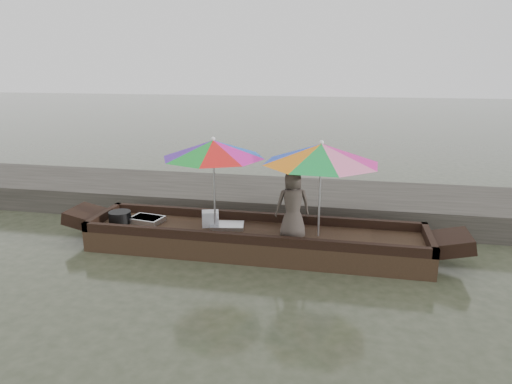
% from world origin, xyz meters
% --- Properties ---
extents(water, '(80.00, 80.00, 0.00)m').
position_xyz_m(water, '(0.00, 0.00, 0.00)').
color(water, '#303724').
rests_on(water, ground).
extents(dock, '(22.00, 2.20, 0.50)m').
position_xyz_m(dock, '(0.00, 2.20, 0.25)').
color(dock, '#2D2B26').
rests_on(dock, ground).
extents(boat_hull, '(5.58, 1.20, 0.35)m').
position_xyz_m(boat_hull, '(0.00, 0.00, 0.17)').
color(boat_hull, black).
rests_on(boat_hull, water).
extents(cooking_pot, '(0.38, 0.38, 0.20)m').
position_xyz_m(cooking_pot, '(-2.39, -0.04, 0.45)').
color(cooking_pot, black).
rests_on(cooking_pot, boat_hull).
extents(tray_crayfish, '(0.62, 0.48, 0.09)m').
position_xyz_m(tray_crayfish, '(-1.95, 0.08, 0.39)').
color(tray_crayfish, silver).
rests_on(tray_crayfish, boat_hull).
extents(tray_scallop, '(0.62, 0.48, 0.06)m').
position_xyz_m(tray_scallop, '(-0.50, 0.10, 0.38)').
color(tray_scallop, silver).
rests_on(tray_scallop, boat_hull).
extents(charcoal_grill, '(0.29, 0.29, 0.14)m').
position_xyz_m(charcoal_grill, '(0.58, 0.27, 0.42)').
color(charcoal_grill, black).
rests_on(charcoal_grill, boat_hull).
extents(supply_bag, '(0.33, 0.29, 0.26)m').
position_xyz_m(supply_bag, '(-0.80, 0.11, 0.48)').
color(supply_bag, silver).
rests_on(supply_bag, boat_hull).
extents(vendor, '(0.63, 0.51, 1.12)m').
position_xyz_m(vendor, '(0.64, -0.18, 0.91)').
color(vendor, '#423932').
rests_on(vendor, boat_hull).
extents(umbrella_bow, '(1.75, 1.75, 1.55)m').
position_xyz_m(umbrella_bow, '(-0.68, 0.00, 1.12)').
color(umbrella_bow, blue).
rests_on(umbrella_bow, boat_hull).
extents(umbrella_stern, '(2.34, 2.34, 1.55)m').
position_xyz_m(umbrella_stern, '(1.04, 0.00, 1.12)').
color(umbrella_stern, yellow).
rests_on(umbrella_stern, boat_hull).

